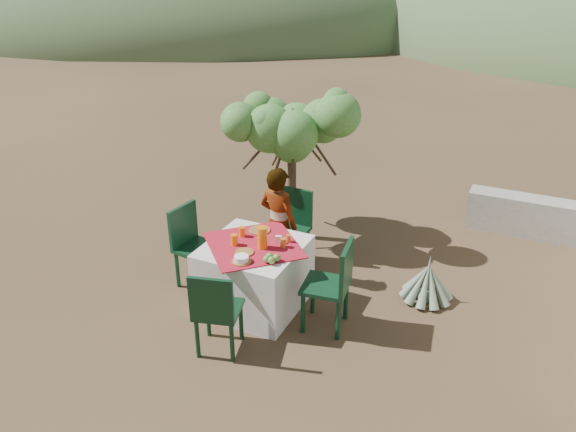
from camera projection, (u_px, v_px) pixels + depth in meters
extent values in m
plane|color=#382A19|center=(207.00, 304.00, 6.37)|extent=(160.00, 160.00, 0.00)
cube|color=white|center=(254.00, 275.00, 6.21)|extent=(1.02, 1.02, 0.75)
cube|color=#A9182A|center=(253.00, 245.00, 6.05)|extent=(1.30, 1.30, 0.01)
cylinder|color=black|center=(268.00, 251.00, 6.98)|extent=(0.05, 0.05, 0.48)
cylinder|color=black|center=(294.00, 258.00, 6.82)|extent=(0.05, 0.05, 0.48)
cylinder|color=black|center=(282.00, 239.00, 7.27)|extent=(0.05, 0.05, 0.48)
cylinder|color=black|center=(308.00, 245.00, 7.12)|extent=(0.05, 0.05, 0.48)
cube|color=black|center=(288.00, 231.00, 6.94)|extent=(0.47, 0.47, 0.04)
cube|color=black|center=(296.00, 206.00, 7.00)|extent=(0.45, 0.07, 0.47)
cylinder|color=black|center=(241.00, 320.00, 5.70)|extent=(0.05, 0.05, 0.46)
cylinder|color=black|center=(208.00, 317.00, 5.76)|extent=(0.05, 0.05, 0.46)
cylinder|color=black|center=(232.00, 342.00, 5.39)|extent=(0.05, 0.05, 0.46)
cylinder|color=black|center=(197.00, 338.00, 5.45)|extent=(0.05, 0.05, 0.46)
cube|color=black|center=(218.00, 310.00, 5.47)|extent=(0.53, 0.53, 0.04)
cube|color=black|center=(211.00, 300.00, 5.20)|extent=(0.43, 0.15, 0.45)
cylinder|color=black|center=(201.00, 278.00, 6.42)|extent=(0.05, 0.05, 0.48)
cylinder|color=black|center=(221.00, 264.00, 6.70)|extent=(0.05, 0.05, 0.48)
cylinder|color=black|center=(177.00, 269.00, 6.60)|extent=(0.05, 0.05, 0.48)
cylinder|color=black|center=(198.00, 256.00, 6.87)|extent=(0.05, 0.05, 0.48)
cube|color=black|center=(198.00, 248.00, 6.54)|extent=(0.50, 0.50, 0.04)
cube|color=black|center=(183.00, 225.00, 6.53)|extent=(0.09, 0.45, 0.47)
cylinder|color=black|center=(313.00, 293.00, 6.12)|extent=(0.05, 0.05, 0.49)
cylinder|color=black|center=(303.00, 312.00, 5.80)|extent=(0.05, 0.05, 0.49)
cylinder|color=black|center=(346.00, 299.00, 6.01)|extent=(0.05, 0.05, 0.49)
cylinder|color=black|center=(338.00, 319.00, 5.69)|extent=(0.05, 0.05, 0.49)
cube|color=black|center=(326.00, 286.00, 5.80)|extent=(0.52, 0.52, 0.04)
cube|color=black|center=(347.00, 267.00, 5.63)|extent=(0.11, 0.46, 0.48)
imported|color=#8C6651|center=(278.00, 224.00, 6.63)|extent=(0.57, 0.43, 1.41)
cylinder|color=#493524|center=(292.00, 191.00, 7.57)|extent=(0.12, 0.12, 1.38)
sphere|color=#386726|center=(292.00, 141.00, 7.28)|extent=(0.59, 0.59, 0.59)
sphere|color=#386726|center=(331.00, 136.00, 7.00)|extent=(0.55, 0.55, 0.55)
sphere|color=#386726|center=(262.00, 127.00, 7.50)|extent=(0.51, 0.51, 0.51)
sphere|color=#386726|center=(316.00, 117.00, 7.60)|extent=(0.53, 0.53, 0.53)
sphere|color=#386726|center=(278.00, 149.00, 6.83)|extent=(0.47, 0.47, 0.47)
sphere|color=gray|center=(426.00, 296.00, 6.45)|extent=(0.20, 0.20, 0.20)
cone|color=gray|center=(428.00, 277.00, 6.34)|extent=(0.11, 0.11, 0.57)
cone|color=gray|center=(439.00, 282.00, 6.35)|extent=(0.35, 0.19, 0.49)
cone|color=gray|center=(436.00, 279.00, 6.42)|extent=(0.26, 0.31, 0.50)
cone|color=gray|center=(430.00, 276.00, 6.47)|extent=(0.11, 0.35, 0.48)
cone|color=gray|center=(423.00, 276.00, 6.48)|extent=(0.26, 0.31, 0.50)
cone|color=gray|center=(418.00, 278.00, 6.44)|extent=(0.35, 0.19, 0.49)
cone|color=gray|center=(416.00, 281.00, 6.38)|extent=(0.35, 0.19, 0.49)
cone|color=gray|center=(419.00, 285.00, 6.31)|extent=(0.26, 0.31, 0.50)
cone|color=gray|center=(425.00, 287.00, 6.26)|extent=(0.11, 0.35, 0.48)
cone|color=gray|center=(432.00, 288.00, 6.25)|extent=(0.26, 0.31, 0.50)
cone|color=gray|center=(438.00, 286.00, 6.28)|extent=(0.35, 0.19, 0.49)
cube|color=gray|center=(566.00, 223.00, 7.63)|extent=(2.60, 0.35, 0.55)
ellipsoid|color=#3A5530|center=(224.00, 8.00, 37.78)|extent=(40.00, 40.00, 16.00)
cylinder|color=brown|center=(259.00, 230.00, 6.34)|extent=(0.25, 0.25, 0.01)
cylinder|color=brown|center=(244.00, 252.00, 5.88)|extent=(0.20, 0.20, 0.01)
cylinder|color=orange|center=(242.00, 232.00, 6.20)|extent=(0.07, 0.07, 0.11)
cylinder|color=orange|center=(234.00, 240.00, 6.01)|extent=(0.07, 0.07, 0.12)
cylinder|color=orange|center=(262.00, 238.00, 5.93)|extent=(0.11, 0.11, 0.24)
cylinder|color=brown|center=(242.00, 261.00, 5.71)|extent=(0.21, 0.21, 0.01)
cylinder|color=white|center=(241.00, 258.00, 5.70)|extent=(0.15, 0.15, 0.06)
cylinder|color=#C16622|center=(283.00, 243.00, 5.98)|extent=(0.06, 0.06, 0.10)
cylinder|color=#C16622|center=(289.00, 238.00, 6.09)|extent=(0.05, 0.05, 0.08)
cube|color=white|center=(278.00, 239.00, 6.06)|extent=(0.07, 0.06, 0.08)
sphere|color=#5A8630|center=(269.00, 257.00, 5.73)|extent=(0.08, 0.08, 0.08)
sphere|color=#5A8630|center=(277.00, 258.00, 5.71)|extent=(0.08, 0.08, 0.08)
sphere|color=#5A8630|center=(272.00, 260.00, 5.66)|extent=(0.08, 0.08, 0.08)
sphere|color=#5A8630|center=(267.00, 259.00, 5.69)|extent=(0.08, 0.08, 0.08)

